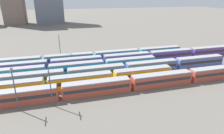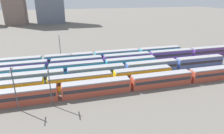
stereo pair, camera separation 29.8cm
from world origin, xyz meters
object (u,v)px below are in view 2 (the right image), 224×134
Objects in this scene: train_track_0 at (190,76)px; catenary_pole_1 at (60,47)px; train_track_4 at (150,56)px; train_track_3 at (77,68)px; train_track_2 at (125,69)px; train_track_1 at (81,81)px; train_track_5 at (94,57)px; catenary_pole_0 at (14,88)px; catenary_pole_2 at (50,85)px.

train_track_0 is 10.74× the size of catenary_pole_1.
train_track_3 is at bearing -169.78° from train_track_4.
train_track_2 is at bearing -42.91° from catenary_pole_1.
train_track_1 is 32.74m from train_track_4.
train_track_5 is at bearing 133.18° from train_track_0.
train_track_0 and train_track_1 have the same top height.
catenary_pole_0 is at bearing -151.58° from train_track_1.
train_track_1 is 24.65m from catenary_pole_1.
train_track_3 is at bearing 154.00° from train_track_0.
train_track_1 is at bearing 28.42° from catenary_pole_0.
catenary_pole_1 reaches higher than train_track_1.
catenary_pole_0 is (-15.03, -18.57, 3.86)m from train_track_3.
catenary_pole_2 is at bearing -149.27° from train_track_2.
train_track_4 is (13.75, 10.40, 0.00)m from train_track_2.
train_track_3 is 0.50× the size of train_track_4.
train_track_5 is (7.58, 10.40, 0.00)m from train_track_3.
catenary_pole_2 is at bearing -112.15° from train_track_3.
catenary_pole_0 is at bearing -107.53° from catenary_pole_1.
train_track_3 is 0.75× the size of train_track_5.
train_track_2 and train_track_4 have the same top height.
catenary_pole_0 is (-15.09, -8.17, 3.86)m from train_track_1.
catenary_pole_1 is 32.24m from catenary_pole_2.
train_track_2 is 1.34× the size of train_track_3.
train_track_5 is 7.17× the size of catenary_pole_0.
train_track_2 is (15.04, 5.20, 0.00)m from train_track_1.
catenary_pole_1 is (-36.91, 29.02, 3.89)m from train_track_0.
train_track_0 is at bearing -31.64° from train_track_2.
catenary_pole_1 reaches higher than catenary_pole_0.
train_track_2 is 27.62m from catenary_pole_1.
train_track_4 is 11.29× the size of catenary_pole_2.
train_track_4 is 10.79× the size of catenary_pole_0.
catenary_pole_1 reaches higher than train_track_4.
catenary_pole_0 is 33.55m from catenary_pole_1.
catenary_pole_0 is at bearing -128.99° from train_track_3.
train_track_5 is 7.13× the size of catenary_pole_1.
catenary_pole_1 reaches higher than train_track_3.
train_track_4 and train_track_5 have the same top height.
train_track_1 is 17.59m from catenary_pole_0.
train_track_1 is at bearing 170.75° from train_track_0.
catenary_pole_0 reaches higher than train_track_3.
train_track_3 is 5.35× the size of catenary_pole_0.
catenary_pole_0 reaches higher than catenary_pole_2.
train_track_4 is 1.51× the size of train_track_5.
train_track_3 is 5.60× the size of catenary_pole_2.
catenary_pole_0 is at bearing -176.39° from train_track_0.
catenary_pole_2 is (-2.68, -32.13, -0.26)m from catenary_pole_1.
train_track_0 and train_track_3 have the same top height.
train_track_2 is at bearing 30.73° from catenary_pole_2.
train_track_1 is 5.60× the size of catenary_pole_2.
catenary_pole_0 is 1.05× the size of catenary_pole_2.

